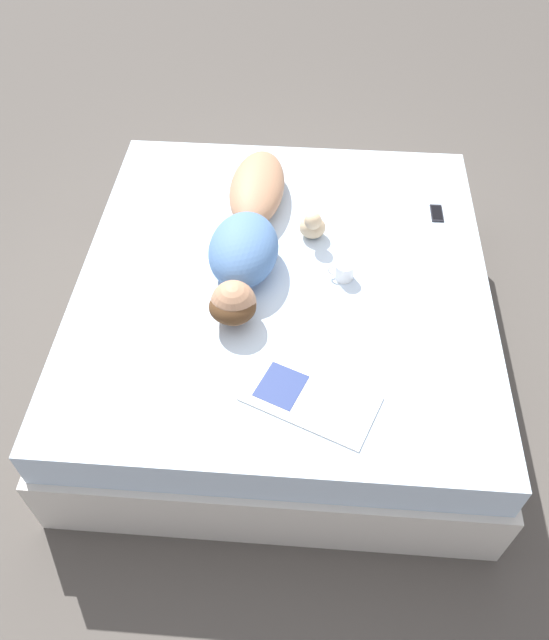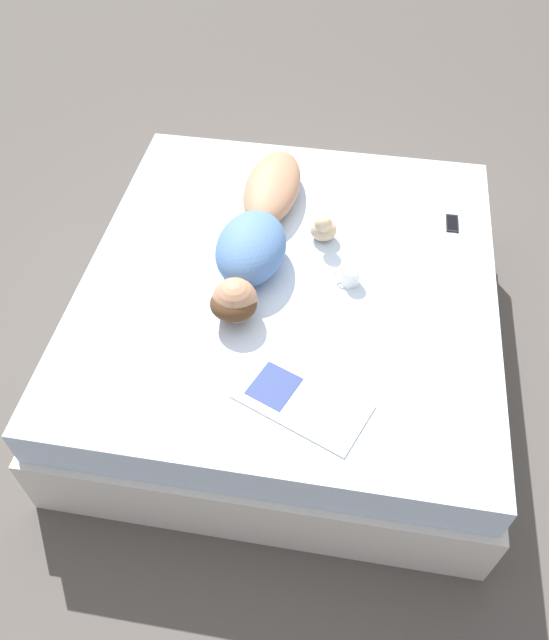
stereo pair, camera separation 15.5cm
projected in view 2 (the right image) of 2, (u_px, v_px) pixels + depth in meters
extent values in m
plane|color=#4C4742|center=(288.00, 352.00, 3.36)|extent=(12.00, 12.00, 0.00)
cube|color=beige|center=(288.00, 329.00, 3.22)|extent=(1.96, 2.11, 0.38)
cube|color=silver|center=(289.00, 290.00, 2.99)|extent=(1.90, 2.05, 0.21)
ellipsoid|color=#A37556|center=(272.00, 187.00, 3.20)|extent=(0.30, 0.60, 0.17)
ellipsoid|color=#476B9E|center=(251.00, 248.00, 2.87)|extent=(0.33, 0.47, 0.23)
ellipsoid|color=#472D19|center=(233.00, 304.00, 2.66)|extent=(0.21, 0.20, 0.11)
sphere|color=#A37556|center=(235.00, 300.00, 2.68)|extent=(0.20, 0.20, 0.20)
cube|color=white|center=(331.00, 416.00, 2.41)|extent=(0.34, 0.35, 0.01)
cube|color=white|center=(274.00, 387.00, 2.50)|extent=(0.34, 0.35, 0.01)
cube|color=navy|center=(274.00, 386.00, 2.50)|extent=(0.23, 0.24, 0.00)
cylinder|color=white|center=(350.00, 275.00, 2.85)|extent=(0.09, 0.09, 0.09)
cylinder|color=black|center=(351.00, 270.00, 2.82)|extent=(0.07, 0.07, 0.01)
torus|color=white|center=(340.00, 274.00, 2.86)|extent=(0.06, 0.01, 0.06)
cube|color=black|center=(452.00, 223.00, 3.14)|extent=(0.06, 0.13, 0.01)
cube|color=black|center=(452.00, 222.00, 3.14)|extent=(0.05, 0.11, 0.00)
ellipsoid|color=#D1B289|center=(323.00, 230.00, 3.04)|extent=(0.13, 0.12, 0.11)
sphere|color=#D1B289|center=(323.00, 223.00, 2.95)|extent=(0.08, 0.08, 0.08)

